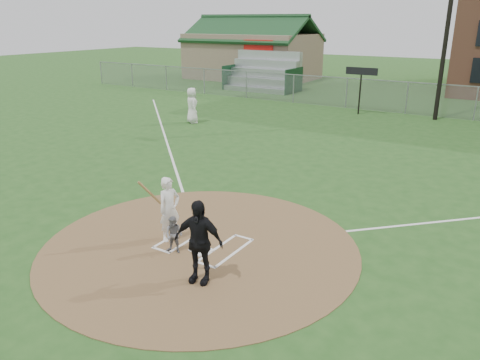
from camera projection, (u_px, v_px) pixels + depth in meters
The scene contains 14 objects.
ground at pixel (200, 247), 12.49m from camera, with size 140.00×140.00×0.00m, color #234E1A.
dirt_circle at pixel (200, 246), 12.49m from camera, with size 8.40×8.40×0.02m, color brown.
home_plate at pixel (201, 250), 12.22m from camera, with size 0.50×0.50×0.03m, color white.
foul_line_third at pixel (165, 136), 24.22m from camera, with size 0.10×24.00×0.01m, color white.
catcher at pixel (174, 235), 11.99m from camera, with size 0.48×0.37×0.99m, color slate.
umpire at pixel (198, 242), 10.51m from camera, with size 1.17×0.49×1.99m, color black.
ondeck_player at pixel (192, 105), 27.07m from camera, with size 1.00×0.65×2.04m, color white.
batters_boxes at pixel (204, 244), 12.60m from camera, with size 2.08×1.88×0.01m.
batter_at_plate at pixel (169, 209), 12.58m from camera, with size 0.82×1.01×1.79m.
outfield_fence at pixel (407, 98), 29.77m from camera, with size 56.08×0.08×2.03m.
bleachers at pixel (262, 71), 39.49m from camera, with size 6.08×3.20×3.20m.
clubhouse at pixel (252, 54), 47.18m from camera, with size 12.20×8.71×6.23m.
light_pole at pixel (451, 3), 26.14m from camera, with size 1.20×0.30×12.22m.
scoreboard_sign at pixel (361, 76), 29.14m from camera, with size 2.00×0.10×2.93m.
Camera 1 is at (6.88, -8.94, 5.75)m, focal length 35.00 mm.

